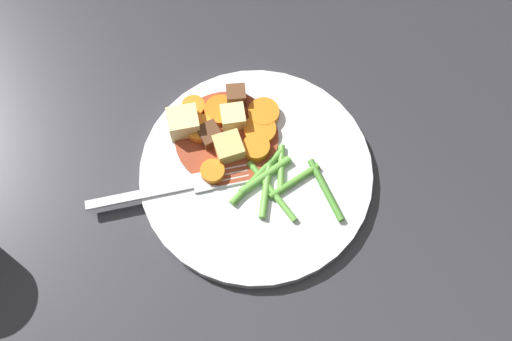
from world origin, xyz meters
TOP-DOWN VIEW (x-y plane):
  - ground_plane at (0.00, 0.00)m, footprint 3.00×3.00m
  - dinner_plate at (0.00, 0.00)m, footprint 0.25×0.25m
  - stew_sauce at (0.05, -0.01)m, footprint 0.11×0.11m
  - carrot_slice_0 at (0.07, -0.03)m, footprint 0.05×0.05m
  - carrot_slice_1 at (0.03, -0.06)m, footprint 0.04×0.04m
  - carrot_slice_2 at (0.03, 0.03)m, footprint 0.03×0.03m
  - carrot_slice_3 at (0.02, -0.04)m, footprint 0.05×0.05m
  - carrot_slice_4 at (0.10, -0.02)m, footprint 0.04×0.04m
  - carrot_slice_5 at (0.08, -0.00)m, footprint 0.03×0.03m
  - carrot_slice_6 at (0.01, -0.02)m, footprint 0.03×0.03m
  - potato_chunk_0 at (0.04, 0.00)m, footprint 0.04×0.04m
  - potato_chunk_1 at (0.09, 0.01)m, footprint 0.04×0.04m
  - potato_chunk_2 at (0.06, -0.03)m, footprint 0.04×0.04m
  - meat_chunk_0 at (0.06, 0.00)m, footprint 0.03×0.03m
  - meat_chunk_1 at (0.07, -0.05)m, footprint 0.03×0.03m
  - green_bean_0 at (-0.03, 0.01)m, footprint 0.08×0.03m
  - green_bean_1 at (-0.02, -0.02)m, footprint 0.04×0.05m
  - green_bean_2 at (-0.07, -0.03)m, footprint 0.07×0.04m
  - green_bean_3 at (-0.04, -0.01)m, footprint 0.03×0.06m
  - green_bean_4 at (-0.01, 0.01)m, footprint 0.01×0.08m
  - green_bean_5 at (-0.01, -0.00)m, footprint 0.03×0.07m
  - green_bean_6 at (-0.02, 0.01)m, footprint 0.04×0.06m
  - fork at (0.06, 0.07)m, footprint 0.13×0.14m

SIDE VIEW (x-z plane):
  - ground_plane at x=0.00m, z-range 0.00..0.00m
  - dinner_plate at x=0.00m, z-range 0.00..0.01m
  - stew_sauce at x=0.05m, z-range 0.01..0.02m
  - fork at x=0.06m, z-range 0.01..0.02m
  - green_bean_0 at x=-0.03m, z-range 0.01..0.02m
  - green_bean_1 at x=-0.02m, z-range 0.01..0.02m
  - green_bean_3 at x=-0.04m, z-range 0.01..0.02m
  - green_bean_2 at x=-0.07m, z-range 0.01..0.02m
  - green_bean_4 at x=-0.01m, z-range 0.01..0.02m
  - green_bean_6 at x=-0.02m, z-range 0.01..0.02m
  - green_bean_5 at x=-0.01m, z-range 0.01..0.02m
  - carrot_slice_4 at x=0.10m, z-range 0.01..0.02m
  - carrot_slice_0 at x=0.07m, z-range 0.01..0.02m
  - carrot_slice_3 at x=0.02m, z-range 0.01..0.02m
  - carrot_slice_1 at x=0.03m, z-range 0.01..0.02m
  - carrot_slice_2 at x=0.03m, z-range 0.01..0.03m
  - carrot_slice_5 at x=0.08m, z-range 0.01..0.03m
  - carrot_slice_6 at x=0.01m, z-range 0.01..0.03m
  - meat_chunk_0 at x=0.06m, z-range 0.01..0.03m
  - potato_chunk_0 at x=0.04m, z-range 0.01..0.03m
  - meat_chunk_1 at x=0.07m, z-range 0.01..0.04m
  - potato_chunk_2 at x=0.06m, z-range 0.01..0.04m
  - potato_chunk_1 at x=0.09m, z-range 0.01..0.04m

